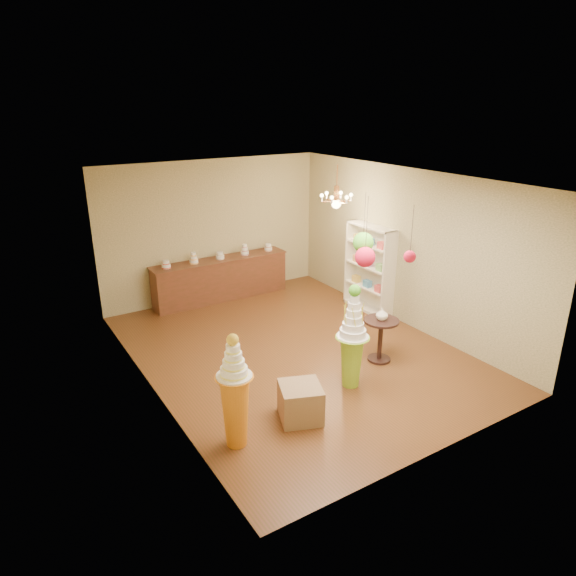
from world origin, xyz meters
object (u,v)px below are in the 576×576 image
round_table (381,334)px  sideboard (221,278)px  pedestal_orange (235,401)px  pedestal_green (352,347)px

round_table → sideboard: bearing=104.6°
pedestal_orange → sideboard: (2.02, 4.73, -0.15)m
pedestal_green → round_table: (0.92, 0.38, -0.17)m
pedestal_green → pedestal_orange: pedestal_green is taller
pedestal_green → sideboard: size_ratio=0.54×
pedestal_orange → round_table: 3.15m
pedestal_orange → round_table: (3.06, 0.73, -0.15)m
pedestal_green → round_table: 1.01m
pedestal_orange → pedestal_green: bearing=9.4°
pedestal_green → sideboard: pedestal_green is taller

